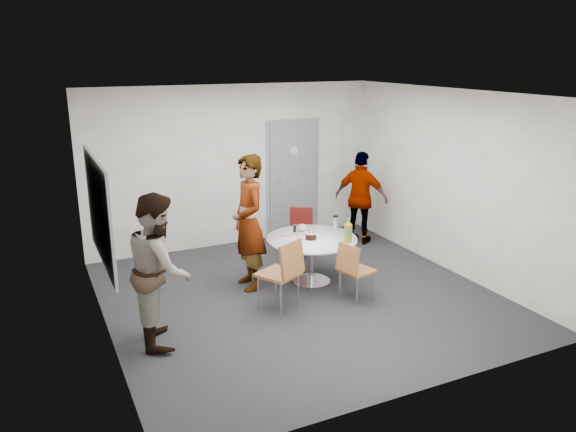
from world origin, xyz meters
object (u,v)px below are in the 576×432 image
whiteboard (99,211)px  chair_far (301,228)px  chair_near_left (284,268)px  chair_near_right (353,267)px  door (293,179)px  person_right (361,198)px  person_main (249,223)px  table (314,243)px  person_left (159,269)px

whiteboard → chair_far: bearing=20.4°
chair_near_left → chair_near_right: chair_near_left is taller
door → person_right: bearing=-47.3°
chair_near_right → person_main: bearing=-148.3°
table → person_main: person_main is taller
door → whiteboard: bearing=-147.3°
table → person_main: 0.99m
person_left → table: bearing=-63.0°
whiteboard → chair_near_left: (2.08, -0.52, -0.87)m
whiteboard → person_main: bearing=11.4°
chair_near_right → whiteboard: bearing=-115.7°
whiteboard → person_left: size_ratio=1.09×
door → person_right: (0.85, -0.92, -0.23)m
chair_near_left → person_main: person_main is taller
whiteboard → person_left: (0.51, -0.59, -0.58)m
person_right → person_main: bearing=74.7°
door → table: size_ratio=1.65×
person_main → person_left: (-1.46, -0.99, -0.07)m
whiteboard → person_main: 2.08m
person_main → table: bearing=77.2°
table → chair_near_left: size_ratio=1.35×
person_right → person_left: bearing=79.7°
door → table: (-0.69, -2.12, -0.44)m
person_main → person_left: size_ratio=1.08×
person_left → person_right: person_left is taller
chair_far → person_left: person_left is taller
whiteboard → chair_near_right: whiteboard is taller
whiteboard → chair_near_left: whiteboard is taller
door → chair_near_right: 3.01m
person_left → person_right: 4.36m
table → chair_near_left: bearing=-139.2°
chair_far → person_right: 1.29m
chair_near_right → person_main: person_main is taller
person_left → person_right: size_ratio=1.09×
person_main → chair_far: bearing=125.5°
whiteboard → chair_far: whiteboard is taller
chair_far → chair_near_right: bearing=119.0°
whiteboard → chair_near_left: size_ratio=2.00×
table → chair_near_right: size_ratio=1.59×
chair_far → person_right: person_right is taller
whiteboard → person_right: whiteboard is taller
chair_near_left → person_left: 1.60m
person_left → chair_far: bearing=-46.9°
table → person_main: (-0.90, 0.24, 0.36)m
whiteboard → table: whiteboard is taller
whiteboard → table: bearing=3.1°
table → chair_near_left: 1.04m
table → person_right: person_right is taller
chair_near_left → chair_near_right: 0.96m
chair_far → person_right: size_ratio=0.51×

